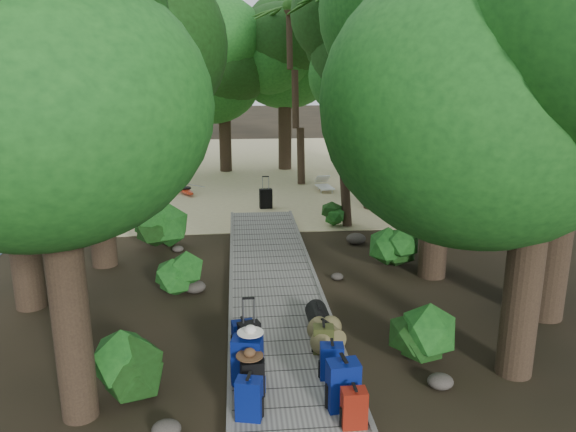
{
  "coord_description": "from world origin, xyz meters",
  "views": [
    {
      "loc": [
        -0.78,
        -10.94,
        4.81
      ],
      "look_at": [
        0.54,
        3.18,
        1.0
      ],
      "focal_mm": 35.0,
      "sensor_mm": 36.0,
      "label": 1
    }
  ],
  "objects_px": {
    "backpack_left_a": "(249,397)",
    "backpack_left_d": "(243,334)",
    "backpack_right_d": "(323,338)",
    "suitcase_on_boardwalk": "(249,338)",
    "backpack_left_b": "(252,376)",
    "lone_suitcase_on_sand": "(266,199)",
    "backpack_right_b": "(343,383)",
    "backpack_right_a": "(354,406)",
    "duffel_right_black": "(318,317)",
    "backpack_left_c": "(247,358)",
    "backpack_right_c": "(332,359)",
    "kayak": "(185,190)",
    "duffel_right_khaki": "(326,334)",
    "sun_lounger": "(325,184)"
  },
  "relations": [
    {
      "from": "duffel_right_khaki",
      "to": "duffel_right_black",
      "type": "relative_size",
      "value": 0.96
    },
    {
      "from": "backpack_left_c",
      "to": "kayak",
      "type": "relative_size",
      "value": 0.26
    },
    {
      "from": "backpack_right_c",
      "to": "sun_lounger",
      "type": "bearing_deg",
      "value": 87.38
    },
    {
      "from": "sun_lounger",
      "to": "duffel_right_khaki",
      "type": "bearing_deg",
      "value": -105.48
    },
    {
      "from": "backpack_right_b",
      "to": "suitcase_on_boardwalk",
      "type": "height_order",
      "value": "backpack_right_b"
    },
    {
      "from": "duffel_right_khaki",
      "to": "backpack_left_a",
      "type": "bearing_deg",
      "value": -148.78
    },
    {
      "from": "backpack_right_b",
      "to": "backpack_right_c",
      "type": "bearing_deg",
      "value": 86.02
    },
    {
      "from": "backpack_right_b",
      "to": "sun_lounger",
      "type": "bearing_deg",
      "value": 76.42
    },
    {
      "from": "backpack_left_a",
      "to": "lone_suitcase_on_sand",
      "type": "bearing_deg",
      "value": 99.27
    },
    {
      "from": "kayak",
      "to": "sun_lounger",
      "type": "relative_size",
      "value": 1.93
    },
    {
      "from": "backpack_left_a",
      "to": "backpack_left_c",
      "type": "height_order",
      "value": "backpack_left_c"
    },
    {
      "from": "backpack_right_d",
      "to": "suitcase_on_boardwalk",
      "type": "height_order",
      "value": "suitcase_on_boardwalk"
    },
    {
      "from": "backpack_left_d",
      "to": "backpack_right_a",
      "type": "height_order",
      "value": "backpack_right_a"
    },
    {
      "from": "lone_suitcase_on_sand",
      "to": "sun_lounger",
      "type": "xyz_separation_m",
      "value": [
        2.47,
        2.53,
        -0.07
      ]
    },
    {
      "from": "backpack_left_b",
      "to": "backpack_right_d",
      "type": "bearing_deg",
      "value": 37.18
    },
    {
      "from": "sun_lounger",
      "to": "backpack_right_b",
      "type": "bearing_deg",
      "value": -104.61
    },
    {
      "from": "duffel_right_black",
      "to": "lone_suitcase_on_sand",
      "type": "xyz_separation_m",
      "value": [
        -0.46,
        9.46,
        0.03
      ]
    },
    {
      "from": "backpack_left_b",
      "to": "kayak",
      "type": "relative_size",
      "value": 0.19
    },
    {
      "from": "backpack_left_c",
      "to": "backpack_right_a",
      "type": "bearing_deg",
      "value": -29.01
    },
    {
      "from": "backpack_right_a",
      "to": "duffel_right_khaki",
      "type": "xyz_separation_m",
      "value": [
        -0.01,
        2.26,
        -0.09
      ]
    },
    {
      "from": "backpack_left_b",
      "to": "backpack_right_b",
      "type": "xyz_separation_m",
      "value": [
        1.26,
        -0.45,
        0.09
      ]
    },
    {
      "from": "backpack_right_d",
      "to": "duffel_right_khaki",
      "type": "height_order",
      "value": "backpack_right_d"
    },
    {
      "from": "backpack_right_d",
      "to": "backpack_left_a",
      "type": "bearing_deg",
      "value": -120.23
    },
    {
      "from": "backpack_right_a",
      "to": "duffel_right_black",
      "type": "distance_m",
      "value": 2.98
    },
    {
      "from": "suitcase_on_boardwalk",
      "to": "kayak",
      "type": "xyz_separation_m",
      "value": [
        -2.14,
        12.9,
        -0.22
      ]
    },
    {
      "from": "backpack_right_c",
      "to": "duffel_right_khaki",
      "type": "relative_size",
      "value": 0.99
    },
    {
      "from": "backpack_left_b",
      "to": "backpack_right_c",
      "type": "xyz_separation_m",
      "value": [
        1.23,
        0.35,
        -0.0
      ]
    },
    {
      "from": "backpack_left_d",
      "to": "backpack_right_b",
      "type": "xyz_separation_m",
      "value": [
        1.37,
        -1.83,
        0.12
      ]
    },
    {
      "from": "backpack_left_c",
      "to": "suitcase_on_boardwalk",
      "type": "bearing_deg",
      "value": 98.75
    },
    {
      "from": "lone_suitcase_on_sand",
      "to": "backpack_right_b",
      "type": "bearing_deg",
      "value": -94.24
    },
    {
      "from": "backpack_left_d",
      "to": "backpack_right_b",
      "type": "relative_size",
      "value": 0.7
    },
    {
      "from": "backpack_left_c",
      "to": "backpack_left_b",
      "type": "bearing_deg",
      "value": -67.17
    },
    {
      "from": "backpack_right_a",
      "to": "backpack_right_c",
      "type": "distance_m",
      "value": 1.23
    },
    {
      "from": "backpack_right_c",
      "to": "lone_suitcase_on_sand",
      "type": "height_order",
      "value": "backpack_right_c"
    },
    {
      "from": "duffel_right_black",
      "to": "kayak",
      "type": "height_order",
      "value": "duffel_right_black"
    },
    {
      "from": "duffel_right_black",
      "to": "backpack_right_a",
      "type": "bearing_deg",
      "value": -90.07
    },
    {
      "from": "duffel_right_black",
      "to": "suitcase_on_boardwalk",
      "type": "relative_size",
      "value": 1.15
    },
    {
      "from": "backpack_left_d",
      "to": "backpack_right_c",
      "type": "relative_size",
      "value": 0.91
    },
    {
      "from": "lone_suitcase_on_sand",
      "to": "kayak",
      "type": "height_order",
      "value": "lone_suitcase_on_sand"
    },
    {
      "from": "backpack_left_c",
      "to": "sun_lounger",
      "type": "xyz_separation_m",
      "value": [
        3.35,
        13.77,
        -0.25
      ]
    },
    {
      "from": "backpack_left_a",
      "to": "backpack_left_d",
      "type": "relative_size",
      "value": 1.17
    },
    {
      "from": "duffel_right_black",
      "to": "suitcase_on_boardwalk",
      "type": "distance_m",
      "value": 1.57
    },
    {
      "from": "backpack_left_b",
      "to": "suitcase_on_boardwalk",
      "type": "bearing_deg",
      "value": 84.52
    },
    {
      "from": "backpack_left_a",
      "to": "backpack_right_d",
      "type": "distance_m",
      "value": 2.16
    },
    {
      "from": "sun_lounger",
      "to": "kayak",
      "type": "bearing_deg",
      "value": 173.05
    },
    {
      "from": "backpack_left_c",
      "to": "backpack_right_a",
      "type": "relative_size",
      "value": 1.39
    },
    {
      "from": "suitcase_on_boardwalk",
      "to": "sun_lounger",
      "type": "bearing_deg",
      "value": 57.17
    },
    {
      "from": "backpack_right_a",
      "to": "lone_suitcase_on_sand",
      "type": "height_order",
      "value": "backpack_right_a"
    },
    {
      "from": "backpack_right_c",
      "to": "sun_lounger",
      "type": "height_order",
      "value": "backpack_right_c"
    },
    {
      "from": "backpack_left_d",
      "to": "lone_suitcase_on_sand",
      "type": "xyz_separation_m",
      "value": [
        0.94,
        10.18,
        -0.04
      ]
    }
  ]
}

